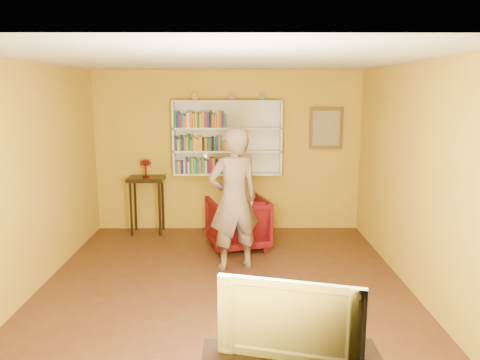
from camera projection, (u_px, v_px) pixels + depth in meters
name	position (u px, v px, depth m)	size (l,w,h in m)	color
room_shell	(224.00, 206.00, 5.55)	(5.30, 5.80, 2.88)	#422515
bookshelf	(228.00, 138.00, 7.80)	(1.80, 0.29, 1.23)	white
books_row_lower	(203.00, 166.00, 7.78)	(0.88, 0.19, 0.27)	#227E74
books_row_middle	(205.00, 144.00, 7.71)	(0.97, 0.19, 0.27)	navy
books_row_upper	(201.00, 120.00, 7.64)	(0.84, 0.19, 0.27)	#186D1F
ornament_left	(195.00, 96.00, 7.62)	(0.09, 0.09, 0.12)	#CB693A
ornament_centre	(232.00, 97.00, 7.62)	(0.08, 0.08, 0.11)	#AD3957
ornament_right	(262.00, 97.00, 7.62)	(0.07, 0.07, 0.10)	#425B6F
framed_painting	(326.00, 128.00, 7.83)	(0.55, 0.05, 0.70)	brown
console_table	(147.00, 187.00, 7.79)	(0.59, 0.45, 0.96)	black
ruby_lustre	(146.00, 164.00, 7.72)	(0.18, 0.18, 0.29)	maroon
armchair	(238.00, 223.00, 7.09)	(0.84, 0.86, 0.78)	#46050D
person	(234.00, 200.00, 6.17)	(0.69, 0.46, 1.90)	#705D52
game_remote	(206.00, 155.00, 5.85)	(0.04, 0.15, 0.04)	white
television	(292.00, 315.00, 3.38)	(1.04, 0.14, 0.60)	black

